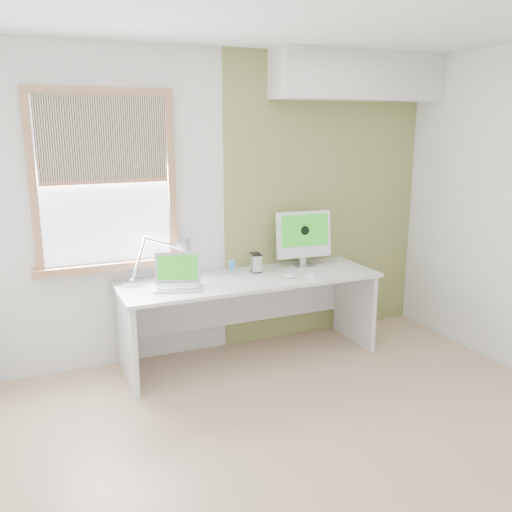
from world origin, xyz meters
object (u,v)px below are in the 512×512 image
desk (248,298)px  desk_lamp (175,254)px  external_drive (256,263)px  laptop (178,279)px  imac (304,236)px

desk → desk_lamp: bearing=161.9°
external_drive → laptop: bearing=-167.7°
desk → imac: size_ratio=4.28×
desk → external_drive: 0.31m
desk → external_drive: bearing=38.6°
desk → external_drive: external_drive is taller
desk_lamp → external_drive: (0.69, -0.10, -0.12)m
desk → laptop: 0.68m
laptop → external_drive: 0.76m
imac → desk_lamp: bearing=176.2°
desk_lamp → imac: bearing=-3.8°
desk → laptop: size_ratio=5.04×
desk_lamp → imac: imac is taller
desk_lamp → external_drive: bearing=-7.9°
laptop → desk: bearing=6.3°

